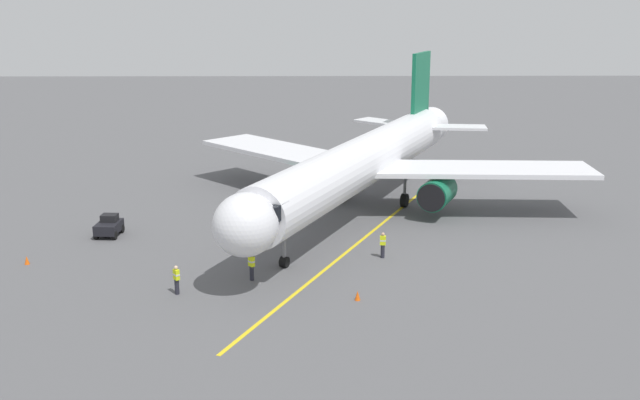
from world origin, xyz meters
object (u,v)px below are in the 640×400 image
object	(u,v)px
tug_near_nose	(109,226)
safety_cone_nose_right	(27,260)
ground_crew_loader	(383,245)
safety_cone_wing_port	(248,240)
safety_cone_nose_left	(358,295)
ground_crew_marshaller	(252,266)
airplane	(363,162)
ground_crew_wing_walker	(177,279)

from	to	relation	value
tug_near_nose	safety_cone_nose_right	world-z (taller)	tug_near_nose
ground_crew_loader	safety_cone_wing_port	distance (m)	9.51
tug_near_nose	safety_cone_wing_port	world-z (taller)	tug_near_nose
safety_cone_nose_left	safety_cone_wing_port	xyz separation A→B (m)	(6.93, -10.03, 0.00)
ground_crew_loader	ground_crew_marshaller	bearing A→B (deg)	25.26
airplane	safety_cone_wing_port	distance (m)	12.09
ground_crew_marshaller	safety_cone_wing_port	bearing A→B (deg)	-83.22
ground_crew_marshaller	ground_crew_wing_walker	bearing A→B (deg)	27.50
ground_crew_wing_walker	safety_cone_nose_right	bearing A→B (deg)	-25.97
safety_cone_nose_left	safety_cone_nose_right	distance (m)	21.43
safety_cone_nose_left	ground_crew_loader	bearing A→B (deg)	-106.41
safety_cone_nose_left	safety_cone_wing_port	world-z (taller)	same
tug_near_nose	safety_cone_nose_right	xyz separation A→B (m)	(3.67, 5.83, -0.43)
ground_crew_wing_walker	safety_cone_nose_right	world-z (taller)	ground_crew_wing_walker
safety_cone_nose_right	safety_cone_wing_port	xyz separation A→B (m)	(-13.62, -3.96, 0.00)
ground_crew_marshaller	ground_crew_loader	xyz separation A→B (m)	(-8.18, -3.86, 0.00)
safety_cone_nose_right	safety_cone_wing_port	world-z (taller)	same
safety_cone_nose_left	safety_cone_wing_port	size ratio (longest dim) A/B	1.00
tug_near_nose	safety_cone_nose_left	distance (m)	20.66
ground_crew_wing_walker	safety_cone_wing_port	bearing A→B (deg)	-109.88
airplane	safety_cone_wing_port	size ratio (longest dim) A/B	69.10
ground_crew_marshaller	safety_cone_nose_right	bearing A→B (deg)	-11.45
ground_crew_wing_walker	safety_cone_nose_right	size ratio (longest dim) A/B	3.11
ground_crew_marshaller	ground_crew_loader	size ratio (longest dim) A/B	1.00
airplane	safety_cone_nose_left	distance (m)	18.29
ground_crew_loader	tug_near_nose	size ratio (longest dim) A/B	0.71
airplane	safety_cone_wing_port	bearing A→B (deg)	42.80
ground_crew_wing_walker	tug_near_nose	xyz separation A→B (m)	(6.69, -10.88, -0.18)
safety_cone_wing_port	ground_crew_wing_walker	bearing A→B (deg)	70.12
airplane	safety_cone_nose_right	world-z (taller)	airplane
ground_crew_marshaller	tug_near_nose	size ratio (longest dim) A/B	0.71
airplane	ground_crew_marshaller	xyz separation A→B (m)	(7.62, 14.70, -3.12)
safety_cone_nose_right	airplane	bearing A→B (deg)	-151.90
tug_near_nose	safety_cone_wing_port	bearing A→B (deg)	169.34
ground_crew_marshaller	safety_cone_nose_left	bearing A→B (deg)	152.79
ground_crew_wing_walker	safety_cone_nose_left	bearing A→B (deg)	174.27
tug_near_nose	safety_cone_nose_right	distance (m)	6.90
ground_crew_loader	safety_cone_nose_left	bearing A→B (deg)	73.59
tug_near_nose	safety_cone_nose_left	size ratio (longest dim) A/B	4.35
ground_crew_loader	safety_cone_nose_right	size ratio (longest dim) A/B	3.11
airplane	ground_crew_wing_walker	size ratio (longest dim) A/B	22.22
safety_cone_nose_left	safety_cone_nose_right	xyz separation A→B (m)	(20.55, -6.07, 0.00)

